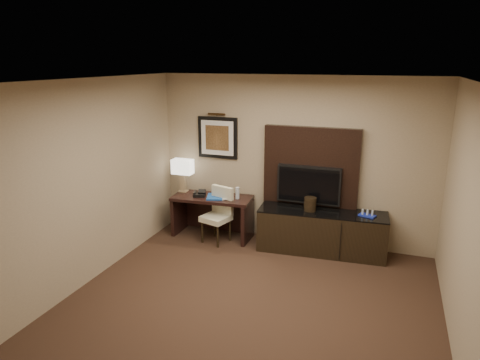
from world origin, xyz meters
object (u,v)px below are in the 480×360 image
at_px(table_lamp, 183,176).
at_px(minibar_tray, 367,213).
at_px(water_bottle, 237,193).
at_px(desk_chair, 216,218).
at_px(ice_bucket, 310,204).
at_px(credenza, 321,232).
at_px(desk, 213,216).
at_px(tv, 309,185).
at_px(desk_phone, 200,194).

xyz_separation_m(table_lamp, minibar_tray, (3.09, -0.08, -0.28)).
bearing_deg(water_bottle, desk_chair, -139.70).
distance_m(water_bottle, ice_bucket, 1.22).
bearing_deg(table_lamp, credenza, -2.30).
xyz_separation_m(desk, tv, (1.58, 0.19, 0.67)).
xyz_separation_m(ice_bucket, minibar_tray, (0.85, 0.05, -0.06)).
height_order(desk_chair, table_lamp, table_lamp).
height_order(desk_chair, ice_bucket, ice_bucket).
bearing_deg(minibar_tray, table_lamp, 178.54).
height_order(ice_bucket, minibar_tray, ice_bucket).
bearing_deg(desk, water_bottle, 0.52).
relative_size(credenza, minibar_tray, 8.30).
bearing_deg(minibar_tray, tv, 169.53).
distance_m(desk_phone, ice_bucket, 1.86).
distance_m(desk_chair, minibar_tray, 2.38).
height_order(table_lamp, ice_bucket, table_lamp).
xyz_separation_m(desk_chair, water_bottle, (0.29, 0.24, 0.38)).
height_order(desk_chair, minibar_tray, desk_chair).
height_order(credenza, tv, tv).
distance_m(credenza, desk_chair, 1.71).
distance_m(desk_chair, ice_bucket, 1.55).
bearing_deg(credenza, desk_phone, 177.44).
relative_size(credenza, desk_phone, 10.02).
bearing_deg(water_bottle, minibar_tray, -0.56).
distance_m(desk_chair, water_bottle, 0.54).
bearing_deg(water_bottle, credenza, -1.59).
height_order(tv, ice_bucket, tv).
distance_m(credenza, desk_phone, 2.09).
distance_m(desk, ice_bucket, 1.71).
bearing_deg(tv, water_bottle, -172.48).
distance_m(desk, desk_chair, 0.26).
height_order(tv, desk_phone, tv).
distance_m(tv, table_lamp, 2.17).
bearing_deg(desk_phone, minibar_tray, -15.61).
relative_size(desk, table_lamp, 2.31).
xyz_separation_m(tv, ice_bucket, (0.08, -0.22, -0.24)).
distance_m(tv, desk_phone, 1.82).
bearing_deg(desk_phone, desk, -1.35).
height_order(table_lamp, minibar_tray, table_lamp).
bearing_deg(desk_phone, table_lamp, 140.53).
height_order(table_lamp, water_bottle, table_lamp).
distance_m(tv, water_bottle, 1.17).
relative_size(credenza, table_lamp, 3.41).
relative_size(table_lamp, minibar_tray, 2.43).
bearing_deg(credenza, table_lamp, 173.51).
xyz_separation_m(desk_chair, table_lamp, (-0.74, 0.30, 0.57)).
relative_size(credenza, ice_bucket, 9.30).
distance_m(water_bottle, minibar_tray, 2.07).
relative_size(tv, table_lamp, 1.75).
bearing_deg(credenza, desk_chair, -177.34).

